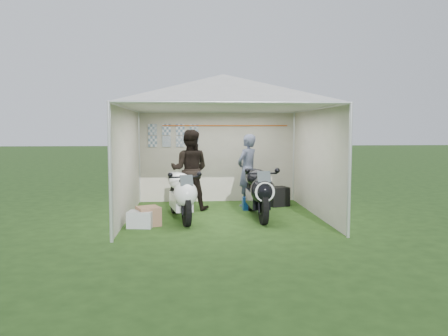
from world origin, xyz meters
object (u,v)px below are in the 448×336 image
Objects in this scene: canopy_tent at (223,95)px; equipment_box at (278,196)px; person_dark_jacket at (190,170)px; paddock_stand at (251,203)px; person_blue_jacket at (247,170)px; motorcycle_black at (258,190)px; crate_1 at (148,216)px; motorcycle_white at (181,193)px; crate_0 at (141,219)px.

equipment_box is (1.42, 1.13, -2.34)m from canopy_tent.
person_dark_jacket is 2.26m from equipment_box.
paddock_stand is 0.88m from person_blue_jacket.
paddock_stand is at bearing 90.00° from motorcycle_black.
paddock_stand is 0.84× the size of equipment_box.
person_dark_jacket is at bearing 64.03° from crate_1.
canopy_tent is 14.52× the size of paddock_stand.
canopy_tent reaches higher than person_blue_jacket.
motorcycle_black is 1.07m from paddock_stand.
canopy_tent is 1.98m from person_dark_jacket.
motorcycle_black is at bearing 13.24° from crate_1.
crate_1 is (-0.80, -1.64, -0.74)m from person_dark_jacket.
crate_1 is (-0.63, -0.43, -0.37)m from motorcycle_white.
motorcycle_white is 4.92× the size of crate_1.
motorcycle_black is at bearing -116.65° from equipment_box.
motorcycle_white is 4.32× the size of crate_0.
canopy_tent is 13.88× the size of crate_1.
person_blue_jacket is at bearing 42.35° from crate_1.
motorcycle_white reaches higher than crate_0.
crate_1 is (-2.21, -1.50, 0.04)m from paddock_stand.
canopy_tent reaches higher than equipment_box.
crate_0 is (-2.34, -1.63, 0.01)m from paddock_stand.
person_blue_jacket is at bearing 42.55° from crate_0.
crate_1 reaches higher than crate_0.
canopy_tent is 3.08m from crate_0.
paddock_stand is 0.84× the size of crate_0.
canopy_tent is at bearing 29.73° from crate_0.
motorcycle_white is 1.15× the size of person_blue_jacket.
paddock_stand is at bearing 34.10° from crate_1.
person_dark_jacket reaches higher than crate_1.
crate_1 is at bearing -146.58° from equipment_box.
person_blue_jacket is (-0.02, 0.50, 0.72)m from paddock_stand.
equipment_box reaches higher than paddock_stand.
motorcycle_black is 5.49× the size of paddock_stand.
person_blue_jacket is 4.27× the size of crate_1.
person_dark_jacket is 3.99× the size of equipment_box.
equipment_box is at bearing 34.04° from crate_0.
crate_1 is at bearing -156.04° from motorcycle_white.
motorcycle_black is 1.23× the size of person_blue_jacket.
motorcycle_black is 5.25× the size of crate_1.
crate_0 is (-1.65, -0.94, -2.42)m from canopy_tent.
equipment_box is 3.70m from crate_0.
person_blue_jacket is at bearing 60.48° from canopy_tent.
crate_0 is at bearing -134.45° from crate_1.
person_blue_jacket is at bearing 34.18° from motorcycle_white.
person_blue_jacket is at bearing 175.38° from equipment_box.
crate_0 is at bearing 71.61° from person_dark_jacket.
motorcycle_black is 1.62m from equipment_box.
equipment_box is (0.74, -0.06, -0.64)m from person_blue_jacket.
canopy_tent is 3.06× the size of person_dark_jacket.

